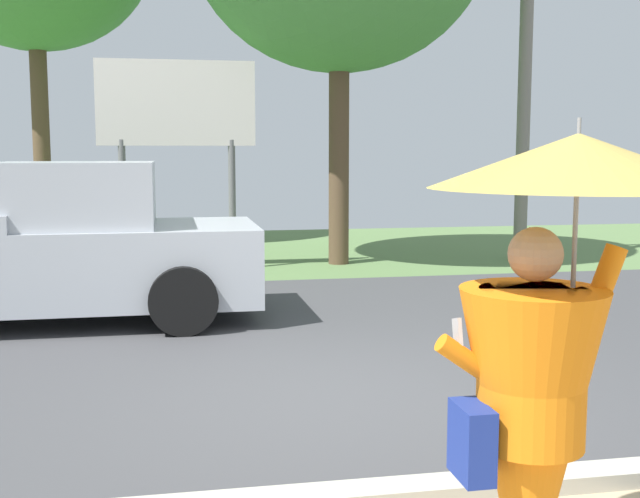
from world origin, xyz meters
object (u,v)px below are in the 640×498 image
Objects in this scene: pickup_truck at (36,249)px; roadside_billboard at (177,118)px; monk_pedestrian at (544,353)px; utility_pole at (525,63)px.

roadside_billboard reaches higher than pickup_truck.
utility_pole is at bearing 58.94° from monk_pedestrian.
monk_pedestrian is 7.44m from pickup_truck.
roadside_billboard is (1.70, 3.82, 1.68)m from pickup_truck.
pickup_truck is (-3.02, 6.79, -0.31)m from monk_pedestrian.
utility_pole is at bearing 21.28° from pickup_truck.
monk_pedestrian is 0.41× the size of pickup_truck.
roadside_billboard is at bearing -178.53° from utility_pole.
pickup_truck is at bearing 107.39° from monk_pedestrian.
pickup_truck is 0.76× the size of utility_pole.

